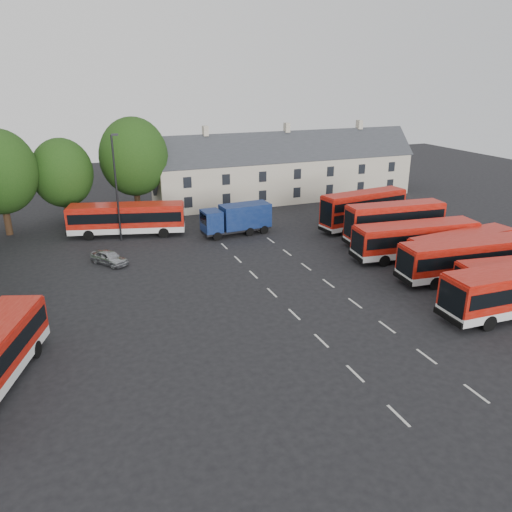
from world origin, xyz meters
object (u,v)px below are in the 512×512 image
object	(u,v)px
silver_car	(109,257)
lamppost	(116,186)
box_truck	(237,218)
bus_dd_south	(395,221)

from	to	relation	value
silver_car	lamppost	distance (m)	8.44
box_truck	bus_dd_south	bearing A→B (deg)	-35.66
bus_dd_south	silver_car	xyz separation A→B (m)	(-27.17, 4.35, -1.69)
bus_dd_south	lamppost	xyz separation A→B (m)	(-25.29, 10.84, 3.38)
box_truck	silver_car	distance (m)	14.27
bus_dd_south	box_truck	bearing A→B (deg)	152.98
bus_dd_south	box_truck	world-z (taller)	bus_dd_south
silver_car	lamppost	bearing A→B (deg)	38.04
box_truck	lamppost	world-z (taller)	lamppost
box_truck	lamppost	distance (m)	12.58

